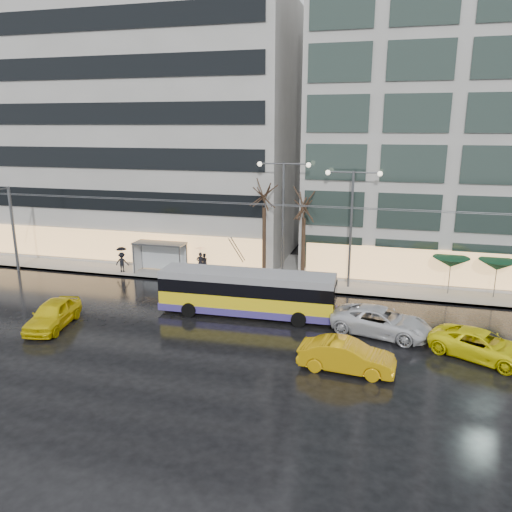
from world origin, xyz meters
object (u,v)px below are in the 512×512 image
(street_lamp_near, at_px, (283,206))
(taxi_a, at_px, (53,314))
(trolleybus, at_px, (247,294))
(bus_shelter, at_px, (157,250))

(street_lamp_near, bearing_deg, taxi_a, -134.00)
(taxi_a, bearing_deg, trolleybus, 13.96)
(bus_shelter, xyz_separation_m, taxi_a, (-1.13, -11.81, -1.15))
(bus_shelter, height_order, street_lamp_near, street_lamp_near)
(trolleybus, distance_m, street_lamp_near, 8.49)
(trolleybus, height_order, street_lamp_near, street_lamp_near)
(trolleybus, xyz_separation_m, bus_shelter, (-9.58, 6.98, 0.56))
(trolleybus, relative_size, taxi_a, 2.36)
(bus_shelter, bearing_deg, taxi_a, -95.49)
(trolleybus, bearing_deg, bus_shelter, 143.91)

